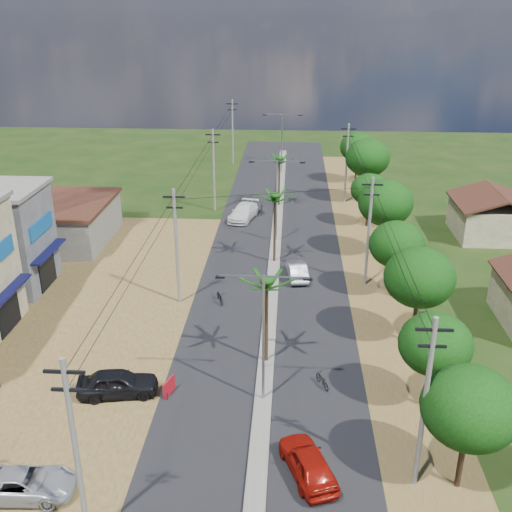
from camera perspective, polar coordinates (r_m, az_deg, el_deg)
The scene contains 37 objects.
ground at distance 35.42m, azimuth 0.68°, elevation -13.64°, with size 160.00×160.00×0.00m, color black.
road at distance 48.29m, azimuth 1.56°, elevation -2.98°, with size 12.00×110.00×0.04m, color black.
median at distance 50.97m, azimuth 1.68°, elevation -1.44°, with size 1.00×90.00×0.18m, color #605E56.
dirt_lot_west at distance 45.13m, azimuth -18.29°, elevation -6.21°, with size 18.00×46.00×0.04m, color brown.
dirt_shoulder_east at distance 48.81m, azimuth 11.60°, elevation -3.18°, with size 5.00×90.00×0.03m, color brown.
low_shed at distance 60.10m, azimuth -18.57°, elevation 3.12°, with size 10.40×10.40×3.95m.
house_east_far at distance 62.63m, azimuth 21.65°, elevation 3.88°, with size 7.60×7.50×4.60m.
tree_east_a at distance 29.08m, azimuth 19.70°, elevation -13.46°, with size 4.40×4.40×6.37m.
tree_east_b at distance 34.07m, azimuth 16.70°, elevation -8.07°, with size 4.00×4.00×5.83m.
tree_east_c at distance 39.86m, azimuth 15.30°, elevation -1.98°, with size 4.60×4.60×6.83m.
tree_east_d at distance 46.33m, azimuth 13.27°, elevation 1.07°, with size 4.20×4.20×6.13m.
tree_east_e at distance 53.55m, azimuth 12.24°, elevation 4.99°, with size 4.80×4.80×7.14m.
tree_east_f at distance 61.42m, azimuth 10.76°, elevation 6.23°, with size 3.80×3.80×5.52m.
tree_east_g at distance 68.82m, azimuth 10.58°, elevation 9.20°, with size 5.00×5.00×7.38m.
tree_east_h at distance 76.67m, azimuth 9.65°, elevation 10.19°, with size 4.40×4.40×6.52m.
palm_median_near at distance 35.99m, azimuth 1.04°, elevation -2.71°, with size 2.00×2.00×6.15m.
palm_median_mid at distance 50.77m, azimuth 1.83°, elevation 5.48°, with size 2.00×2.00×6.55m.
palm_median_far at distance 66.36m, azimuth 2.25°, elevation 9.08°, with size 2.00×2.00×5.85m.
streetlight_near at distance 32.80m, azimuth 0.72°, elevation -6.91°, with size 5.10×0.18×8.00m.
streetlight_mid at distance 55.88m, azimuth 1.97°, elevation 5.92°, with size 5.10×0.18×8.00m.
streetlight_far at distance 80.12m, azimuth 2.49°, elevation 11.14°, with size 5.10×0.18×8.00m.
utility_pole_w_a at distance 25.98m, azimuth -16.81°, elevation -17.22°, with size 1.60×0.24×9.00m.
utility_pole_w_b at distance 44.39m, azimuth -7.58°, elevation 1.10°, with size 1.60×0.24×9.00m.
utility_pole_w_c at distance 65.06m, azimuth -4.04°, elevation 8.31°, with size 1.60×0.24×9.00m.
utility_pole_w_d at distance 85.42m, azimuth -2.25°, elevation 11.86°, with size 1.60×0.24×9.00m.
utility_pole_e_a at distance 28.43m, azimuth 15.80°, elevation -13.17°, with size 1.60×0.24×9.00m.
utility_pole_e_b at distance 47.74m, azimuth 10.70°, elevation 2.48°, with size 1.60×0.24×9.00m.
utility_pole_e_c at distance 68.69m, azimuth 8.63°, elevation 8.89°, with size 1.60×0.24×9.00m.
car_red_near at distance 30.50m, azimuth 4.96°, elevation -19.03°, with size 1.77×4.41×1.50m, color maroon.
car_silver_mid at distance 49.70m, azimuth 3.92°, elevation -1.40°, with size 1.44×4.13×1.36m, color #A4A7AC.
car_white_far at distance 63.30m, azimuth -1.21°, elevation 4.18°, with size 2.16×5.32×1.54m, color silver.
car_parked_silver at distance 31.40m, azimuth -21.20°, elevation -19.60°, with size 2.17×4.71×1.31m, color #A4A7AC.
car_parked_dark at distance 36.33m, azimuth -13.03°, elevation -11.75°, with size 1.86×4.62×1.57m, color black.
moto_rider_east at distance 36.55m, azimuth 6.32°, elevation -11.72°, with size 0.54×1.56×0.82m, color black.
moto_rider_west_a at distance 45.78m, azimuth -3.46°, elevation -3.90°, with size 0.64×1.82×0.96m, color black.
moto_rider_west_b at distance 64.92m, azimuth 0.53°, elevation 4.45°, with size 0.51×1.81×1.09m, color black.
roadside_sign at distance 35.97m, azimuth -8.28°, elevation -12.26°, with size 0.47×1.21×1.04m.
Camera 1 is at (1.30, -28.43, 21.09)m, focal length 42.00 mm.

